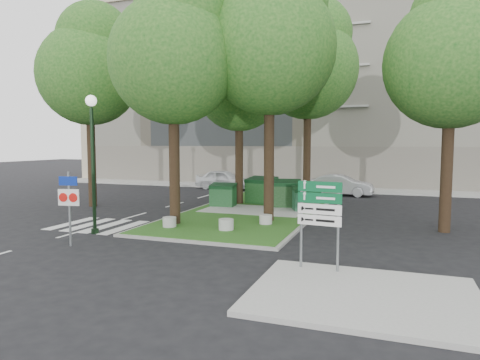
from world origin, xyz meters
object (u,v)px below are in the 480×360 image
at_px(dumpster_d, 306,199).
at_px(bollard_mid, 226,224).
at_px(tree_street_left, 91,65).
at_px(bollard_right, 266,219).
at_px(tree_median_near_left, 175,48).
at_px(directional_sign, 320,211).
at_px(dumpster_c, 286,194).
at_px(street_lamp, 92,147).
at_px(tree_street_right, 454,50).
at_px(dumpster_b, 261,190).
at_px(car_silver, 341,185).
at_px(dumpster_a, 223,195).
at_px(car_white, 224,179).
at_px(tree_median_mid, 241,78).
at_px(tree_median_near_right, 272,35).
at_px(bollard_left, 169,222).
at_px(tree_median_far, 310,60).
at_px(litter_bin, 315,199).
at_px(traffic_sign_pole, 69,199).

distance_m(dumpster_d, bollard_mid, 6.16).
bearing_deg(tree_street_left, bollard_right, -12.85).
height_order(tree_median_near_left, directional_sign, tree_median_near_left).
distance_m(dumpster_c, street_lamp, 10.41).
bearing_deg(bollard_right, bollard_mid, -123.32).
bearing_deg(tree_street_right, dumpster_b, 153.63).
distance_m(bollard_right, car_silver, 11.97).
bearing_deg(dumpster_a, tree_median_near_left, -94.13).
relative_size(car_white, car_silver, 1.02).
relative_size(dumpster_d, car_silver, 0.37).
distance_m(tree_median_mid, bollard_mid, 9.91).
bearing_deg(tree_street_right, bollard_right, -168.63).
bearing_deg(directional_sign, bollard_mid, 142.46).
xyz_separation_m(tree_median_near_right, dumpster_c, (-0.35, 4.09, -7.17)).
relative_size(tree_median_near_left, street_lamp, 2.00).
relative_size(tree_street_left, car_silver, 2.62).
relative_size(tree_median_mid, bollard_left, 18.37).
xyz_separation_m(tree_median_far, bollard_right, (-0.17, -8.40, -8.01)).
relative_size(tree_street_right, dumpster_b, 5.51).
bearing_deg(car_white, bollard_right, -148.70).
relative_size(litter_bin, directional_sign, 0.32).
xyz_separation_m(directional_sign, car_silver, (-1.47, 17.50, -0.99)).
xyz_separation_m(tree_median_far, tree_street_left, (-10.70, -6.00, -0.67)).
bearing_deg(bollard_left, tree_street_right, 17.54).
xyz_separation_m(tree_street_left, dumpster_b, (8.55, 3.44, -6.82)).
bearing_deg(litter_bin, car_white, 138.50).
bearing_deg(dumpster_c, dumpster_d, -44.07).
relative_size(dumpster_c, directional_sign, 0.73).
xyz_separation_m(tree_street_right, bollard_left, (-10.44, -3.30, -6.67)).
xyz_separation_m(tree_median_near_right, car_white, (-7.04, 11.97, -7.25)).
bearing_deg(dumpster_a, tree_median_far, 44.47).
xyz_separation_m(dumpster_a, dumpster_b, (1.60, 1.76, 0.12)).
height_order(dumpster_a, litter_bin, dumpster_a).
bearing_deg(street_lamp, bollard_mid, 21.30).
distance_m(tree_median_far, dumpster_b, 8.20).
xyz_separation_m(dumpster_b, dumpster_d, (2.86, -1.70, -0.13)).
height_order(litter_bin, car_white, car_white).
relative_size(tree_median_near_right, tree_median_mid, 1.15).
relative_size(tree_median_near_right, tree_street_left, 1.04).
height_order(directional_sign, car_silver, directional_sign).
bearing_deg(bollard_right, bollard_left, -151.34).
relative_size(bollard_right, directional_sign, 0.22).
height_order(dumpster_c, bollard_right, dumpster_c).
bearing_deg(street_lamp, traffic_sign_pole, -74.12).
bearing_deg(car_silver, dumpster_c, 166.56).
height_order(dumpster_b, litter_bin, dumpster_b).
distance_m(tree_street_right, bollard_left, 12.82).
xyz_separation_m(tree_median_mid, dumpster_b, (1.05, 0.44, -6.15)).
bearing_deg(dumpster_b, street_lamp, -97.43).
xyz_separation_m(tree_median_near_right, dumpster_a, (-3.55, 3.17, -7.28)).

